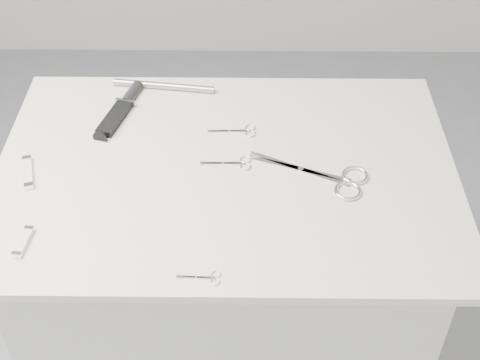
{
  "coord_description": "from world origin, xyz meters",
  "views": [
    {
      "loc": [
        0.04,
        -1.09,
        1.87
      ],
      "look_at": [
        0.03,
        -0.04,
        0.92
      ],
      "focal_mm": 50.0,
      "sensor_mm": 36.0,
      "label": 1
    }
  ],
  "objects_px": {
    "embroidery_scissors_a": "(235,163)",
    "sheathed_knife": "(123,107)",
    "embroidery_scissors_b": "(241,131)",
    "metal_rail": "(164,86)",
    "plinth": "(228,302)",
    "pocket_knife_b": "(23,242)",
    "large_shears": "(333,178)",
    "tiny_scissors": "(205,278)",
    "pocket_knife_a": "(28,172)"
  },
  "relations": [
    {
      "from": "embroidery_scissors_a",
      "to": "sheathed_knife",
      "type": "distance_m",
      "value": 0.34
    },
    {
      "from": "embroidery_scissors_b",
      "to": "metal_rail",
      "type": "xyz_separation_m",
      "value": [
        -0.19,
        0.17,
        0.01
      ]
    },
    {
      "from": "plinth",
      "to": "metal_rail",
      "type": "xyz_separation_m",
      "value": [
        -0.16,
        0.3,
        0.48
      ]
    },
    {
      "from": "sheathed_knife",
      "to": "pocket_knife_b",
      "type": "bearing_deg",
      "value": 179.38
    },
    {
      "from": "large_shears",
      "to": "embroidery_scissors_b",
      "type": "distance_m",
      "value": 0.26
    },
    {
      "from": "plinth",
      "to": "tiny_scissors",
      "type": "distance_m",
      "value": 0.56
    },
    {
      "from": "metal_rail",
      "to": "pocket_knife_b",
      "type": "bearing_deg",
      "value": -112.68
    },
    {
      "from": "embroidery_scissors_a",
      "to": "pocket_knife_b",
      "type": "height_order",
      "value": "pocket_knife_b"
    },
    {
      "from": "embroidery_scissors_b",
      "to": "metal_rail",
      "type": "height_order",
      "value": "metal_rail"
    },
    {
      "from": "sheathed_knife",
      "to": "tiny_scissors",
      "type": "bearing_deg",
      "value": -140.75
    },
    {
      "from": "plinth",
      "to": "pocket_knife_b",
      "type": "distance_m",
      "value": 0.65
    },
    {
      "from": "pocket_knife_a",
      "to": "embroidery_scissors_a",
      "type": "bearing_deg",
      "value": -101.13
    },
    {
      "from": "embroidery_scissors_b",
      "to": "pocket_knife_a",
      "type": "distance_m",
      "value": 0.48
    },
    {
      "from": "embroidery_scissors_a",
      "to": "sheathed_knife",
      "type": "height_order",
      "value": "sheathed_knife"
    },
    {
      "from": "embroidery_scissors_b",
      "to": "sheathed_knife",
      "type": "height_order",
      "value": "sheathed_knife"
    },
    {
      "from": "plinth",
      "to": "sheathed_knife",
      "type": "relative_size",
      "value": 4.32
    },
    {
      "from": "plinth",
      "to": "embroidery_scissors_b",
      "type": "height_order",
      "value": "embroidery_scissors_b"
    },
    {
      "from": "embroidery_scissors_b",
      "to": "tiny_scissors",
      "type": "height_order",
      "value": "same"
    },
    {
      "from": "sheathed_knife",
      "to": "pocket_knife_b",
      "type": "xyz_separation_m",
      "value": [
        -0.13,
        -0.44,
        -0.0
      ]
    },
    {
      "from": "pocket_knife_a",
      "to": "tiny_scissors",
      "type": "bearing_deg",
      "value": -141.72
    },
    {
      "from": "embroidery_scissors_a",
      "to": "pocket_knife_b",
      "type": "xyz_separation_m",
      "value": [
        -0.4,
        -0.24,
        0.0
      ]
    },
    {
      "from": "large_shears",
      "to": "tiny_scissors",
      "type": "distance_m",
      "value": 0.38
    },
    {
      "from": "tiny_scissors",
      "to": "embroidery_scissors_a",
      "type": "bearing_deg",
      "value": 83.22
    },
    {
      "from": "sheathed_knife",
      "to": "metal_rail",
      "type": "relative_size",
      "value": 0.82
    },
    {
      "from": "large_shears",
      "to": "sheathed_knife",
      "type": "bearing_deg",
      "value": 176.29
    },
    {
      "from": "large_shears",
      "to": "tiny_scissors",
      "type": "relative_size",
      "value": 3.14
    },
    {
      "from": "plinth",
      "to": "tiny_scissors",
      "type": "xyz_separation_m",
      "value": [
        -0.03,
        -0.31,
        0.47
      ]
    },
    {
      "from": "embroidery_scissors_b",
      "to": "sheathed_knife",
      "type": "relative_size",
      "value": 0.53
    },
    {
      "from": "plinth",
      "to": "embroidery_scissors_a",
      "type": "bearing_deg",
      "value": 34.1
    },
    {
      "from": "pocket_knife_a",
      "to": "plinth",
      "type": "bearing_deg",
      "value": -102.78
    },
    {
      "from": "pocket_knife_a",
      "to": "sheathed_knife",
      "type": "bearing_deg",
      "value": -52.0
    },
    {
      "from": "large_shears",
      "to": "sheathed_knife",
      "type": "relative_size",
      "value": 1.21
    },
    {
      "from": "plinth",
      "to": "sheathed_knife",
      "type": "bearing_deg",
      "value": 140.16
    },
    {
      "from": "embroidery_scissors_a",
      "to": "tiny_scissors",
      "type": "xyz_separation_m",
      "value": [
        -0.05,
        -0.32,
        -0.0
      ]
    },
    {
      "from": "large_shears",
      "to": "metal_rail",
      "type": "relative_size",
      "value": 0.99
    },
    {
      "from": "pocket_knife_b",
      "to": "metal_rail",
      "type": "relative_size",
      "value": 0.3
    },
    {
      "from": "plinth",
      "to": "tiny_scissors",
      "type": "height_order",
      "value": "tiny_scissors"
    },
    {
      "from": "sheathed_knife",
      "to": "pocket_knife_b",
      "type": "distance_m",
      "value": 0.46
    },
    {
      "from": "plinth",
      "to": "metal_rail",
      "type": "distance_m",
      "value": 0.59
    },
    {
      "from": "large_shears",
      "to": "pocket_knife_b",
      "type": "xyz_separation_m",
      "value": [
        -0.61,
        -0.19,
        0.0
      ]
    },
    {
      "from": "tiny_scissors",
      "to": "sheathed_knife",
      "type": "height_order",
      "value": "sheathed_knife"
    },
    {
      "from": "plinth",
      "to": "embroidery_scissors_a",
      "type": "distance_m",
      "value": 0.47
    },
    {
      "from": "tiny_scissors",
      "to": "sheathed_knife",
      "type": "bearing_deg",
      "value": 115.42
    },
    {
      "from": "plinth",
      "to": "pocket_knife_b",
      "type": "relative_size",
      "value": 11.62
    },
    {
      "from": "large_shears",
      "to": "embroidery_scissors_b",
      "type": "xyz_separation_m",
      "value": [
        -0.2,
        0.16,
        -0.0
      ]
    },
    {
      "from": "metal_rail",
      "to": "sheathed_knife",
      "type": "bearing_deg",
      "value": -135.41
    },
    {
      "from": "tiny_scissors",
      "to": "large_shears",
      "type": "bearing_deg",
      "value": 48.6
    },
    {
      "from": "embroidery_scissors_b",
      "to": "large_shears",
      "type": "bearing_deg",
      "value": -40.78
    },
    {
      "from": "embroidery_scissors_a",
      "to": "embroidery_scissors_b",
      "type": "distance_m",
      "value": 0.11
    },
    {
      "from": "large_shears",
      "to": "embroidery_scissors_a",
      "type": "bearing_deg",
      "value": -169.73
    }
  ]
}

